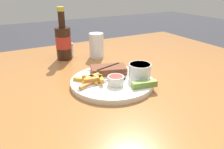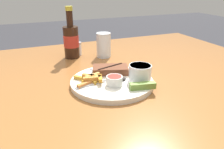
{
  "view_description": "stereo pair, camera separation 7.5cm",
  "coord_description": "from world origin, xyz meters",
  "px_view_note": "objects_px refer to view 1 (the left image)",
  "views": [
    {
      "loc": [
        -0.33,
        -0.61,
        1.06
      ],
      "look_at": [
        0.0,
        0.0,
        0.77
      ],
      "focal_mm": 35.0,
      "sensor_mm": 36.0,
      "label": 1
    },
    {
      "loc": [
        -0.26,
        -0.64,
        1.06
      ],
      "look_at": [
        0.0,
        0.0,
        0.77
      ],
      "focal_mm": 35.0,
      "sensor_mm": 36.0,
      "label": 2
    }
  ],
  "objects_px": {
    "dipping_sauce_cup": "(116,80)",
    "salt_shaker": "(71,50)",
    "knife_utensil": "(109,75)",
    "dinner_plate": "(112,82)",
    "pickle_spear": "(144,84)",
    "beer_bottle": "(63,41)",
    "fork_utensil": "(94,85)",
    "steak_portion": "(109,70)",
    "coleslaw_cup": "(140,71)",
    "drinking_glass": "(96,45)"
  },
  "relations": [
    {
      "from": "dipping_sauce_cup",
      "to": "salt_shaker",
      "type": "distance_m",
      "value": 0.41
    },
    {
      "from": "dipping_sauce_cup",
      "to": "knife_utensil",
      "type": "relative_size",
      "value": 0.35
    },
    {
      "from": "dinner_plate",
      "to": "pickle_spear",
      "type": "relative_size",
      "value": 3.34
    },
    {
      "from": "knife_utensil",
      "to": "salt_shaker",
      "type": "relative_size",
      "value": 2.4
    },
    {
      "from": "beer_bottle",
      "to": "salt_shaker",
      "type": "relative_size",
      "value": 3.61
    },
    {
      "from": "dipping_sauce_cup",
      "to": "fork_utensil",
      "type": "distance_m",
      "value": 0.07
    },
    {
      "from": "steak_portion",
      "to": "knife_utensil",
      "type": "bearing_deg",
      "value": -116.01
    },
    {
      "from": "dinner_plate",
      "to": "pickle_spear",
      "type": "distance_m",
      "value": 0.12
    },
    {
      "from": "salt_shaker",
      "to": "steak_portion",
      "type": "bearing_deg",
      "value": -82.28
    },
    {
      "from": "dinner_plate",
      "to": "dipping_sauce_cup",
      "type": "distance_m",
      "value": 0.05
    },
    {
      "from": "steak_portion",
      "to": "dipping_sauce_cup",
      "type": "relative_size",
      "value": 2.67
    },
    {
      "from": "dinner_plate",
      "to": "steak_portion",
      "type": "relative_size",
      "value": 1.99
    },
    {
      "from": "knife_utensil",
      "to": "salt_shaker",
      "type": "bearing_deg",
      "value": -20.65
    },
    {
      "from": "dipping_sauce_cup",
      "to": "pickle_spear",
      "type": "xyz_separation_m",
      "value": [
        0.07,
        -0.06,
        -0.01
      ]
    },
    {
      "from": "fork_utensil",
      "to": "salt_shaker",
      "type": "distance_m",
      "value": 0.39
    },
    {
      "from": "dipping_sauce_cup",
      "to": "coleslaw_cup",
      "type": "bearing_deg",
      "value": -0.66
    },
    {
      "from": "steak_portion",
      "to": "fork_utensil",
      "type": "distance_m",
      "value": 0.12
    },
    {
      "from": "drinking_glass",
      "to": "steak_portion",
      "type": "bearing_deg",
      "value": -104.62
    },
    {
      "from": "steak_portion",
      "to": "pickle_spear",
      "type": "bearing_deg",
      "value": -74.03
    },
    {
      "from": "dinner_plate",
      "to": "fork_utensil",
      "type": "xyz_separation_m",
      "value": [
        -0.07,
        -0.01,
        0.01
      ]
    },
    {
      "from": "coleslaw_cup",
      "to": "beer_bottle",
      "type": "xyz_separation_m",
      "value": [
        -0.15,
        0.39,
        0.03
      ]
    },
    {
      "from": "steak_portion",
      "to": "fork_utensil",
      "type": "height_order",
      "value": "steak_portion"
    },
    {
      "from": "dipping_sauce_cup",
      "to": "knife_utensil",
      "type": "bearing_deg",
      "value": 79.03
    },
    {
      "from": "drinking_glass",
      "to": "salt_shaker",
      "type": "bearing_deg",
      "value": 147.32
    },
    {
      "from": "dinner_plate",
      "to": "fork_utensil",
      "type": "height_order",
      "value": "fork_utensil"
    },
    {
      "from": "dinner_plate",
      "to": "drinking_glass",
      "type": "xyz_separation_m",
      "value": [
        0.08,
        0.3,
        0.05
      ]
    },
    {
      "from": "dinner_plate",
      "to": "coleslaw_cup",
      "type": "relative_size",
      "value": 3.74
    },
    {
      "from": "dinner_plate",
      "to": "fork_utensil",
      "type": "distance_m",
      "value": 0.08
    },
    {
      "from": "fork_utensil",
      "to": "beer_bottle",
      "type": "relative_size",
      "value": 0.57
    },
    {
      "from": "pickle_spear",
      "to": "fork_utensil",
      "type": "bearing_deg",
      "value": 147.59
    },
    {
      "from": "fork_utensil",
      "to": "salt_shaker",
      "type": "bearing_deg",
      "value": 73.4
    },
    {
      "from": "pickle_spear",
      "to": "salt_shaker",
      "type": "xyz_separation_m",
      "value": [
        -0.09,
        0.47,
        0.0
      ]
    },
    {
      "from": "dipping_sauce_cup",
      "to": "knife_utensil",
      "type": "distance_m",
      "value": 0.08
    },
    {
      "from": "knife_utensil",
      "to": "coleslaw_cup",
      "type": "bearing_deg",
      "value": -161.12
    },
    {
      "from": "dipping_sauce_cup",
      "to": "fork_utensil",
      "type": "height_order",
      "value": "dipping_sauce_cup"
    },
    {
      "from": "dinner_plate",
      "to": "steak_portion",
      "type": "xyz_separation_m",
      "value": [
        0.02,
        0.06,
        0.02
      ]
    },
    {
      "from": "beer_bottle",
      "to": "knife_utensil",
      "type": "bearing_deg",
      "value": -77.64
    },
    {
      "from": "coleslaw_cup",
      "to": "fork_utensil",
      "type": "height_order",
      "value": "coleslaw_cup"
    },
    {
      "from": "dipping_sauce_cup",
      "to": "fork_utensil",
      "type": "bearing_deg",
      "value": 156.78
    },
    {
      "from": "knife_utensil",
      "to": "dipping_sauce_cup",
      "type": "bearing_deg",
      "value": 143.09
    },
    {
      "from": "steak_portion",
      "to": "pickle_spear",
      "type": "height_order",
      "value": "steak_portion"
    },
    {
      "from": "pickle_spear",
      "to": "knife_utensil",
      "type": "distance_m",
      "value": 0.15
    },
    {
      "from": "knife_utensil",
      "to": "fork_utensil",
      "type": "bearing_deg",
      "value": 95.48
    },
    {
      "from": "steak_portion",
      "to": "drinking_glass",
      "type": "xyz_separation_m",
      "value": [
        0.06,
        0.24,
        0.03
      ]
    },
    {
      "from": "pickle_spear",
      "to": "beer_bottle",
      "type": "height_order",
      "value": "beer_bottle"
    },
    {
      "from": "beer_bottle",
      "to": "dinner_plate",
      "type": "bearing_deg",
      "value": -80.07
    },
    {
      "from": "beer_bottle",
      "to": "drinking_glass",
      "type": "height_order",
      "value": "beer_bottle"
    },
    {
      "from": "dinner_plate",
      "to": "dipping_sauce_cup",
      "type": "relative_size",
      "value": 5.32
    },
    {
      "from": "drinking_glass",
      "to": "salt_shaker",
      "type": "xyz_separation_m",
      "value": [
        -0.11,
        0.07,
        -0.02
      ]
    },
    {
      "from": "dipping_sauce_cup",
      "to": "fork_utensil",
      "type": "xyz_separation_m",
      "value": [
        -0.07,
        0.03,
        -0.02
      ]
    }
  ]
}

